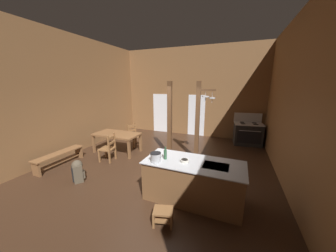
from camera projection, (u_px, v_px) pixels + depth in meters
ground_plane at (152, 174)px, 5.13m from camera, size 7.66×9.50×0.10m
wall_back at (191, 92)px, 8.61m from camera, size 7.66×0.14×4.31m
wall_left at (58, 96)px, 5.86m from camera, size 0.14×9.50×4.31m
wall_right at (310, 105)px, 3.37m from camera, size 0.14×9.50×4.31m
glazed_door_back_left at (162, 113)px, 9.36m from camera, size 1.00×0.01×2.05m
glazed_panel_back_right at (196, 115)px, 8.69m from camera, size 0.84×0.01×2.05m
kitchen_island at (193, 181)px, 3.86m from camera, size 2.17×0.99×0.91m
stove_range at (248, 133)px, 7.47m from camera, size 1.22×0.93×1.32m
support_post_with_pot_rack at (198, 119)px, 5.75m from camera, size 0.62×0.24×2.66m
support_post_center at (170, 121)px, 5.99m from camera, size 0.14×0.14×2.66m
step_stool at (163, 215)px, 3.22m from camera, size 0.42×0.36×0.30m
dining_table at (117, 136)px, 6.57m from camera, size 1.70×0.91×0.74m
ladderback_chair_near_window at (134, 135)px, 7.28m from camera, size 0.57×0.57×0.95m
ladderback_chair_by_post at (108, 148)px, 5.84m from camera, size 0.50×0.50×0.95m
bench_along_left_wall at (59, 157)px, 5.51m from camera, size 0.40×1.56×0.44m
backpack at (78, 170)px, 4.63m from camera, size 0.39×0.39×0.60m
stockpot_on_counter at (156, 157)px, 3.75m from camera, size 0.30×0.23×0.21m
mixing_bowl_on_counter at (184, 161)px, 3.75m from camera, size 0.18×0.18×0.06m
bottle_tall_on_counter at (165, 154)px, 3.88m from camera, size 0.07×0.07×0.29m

